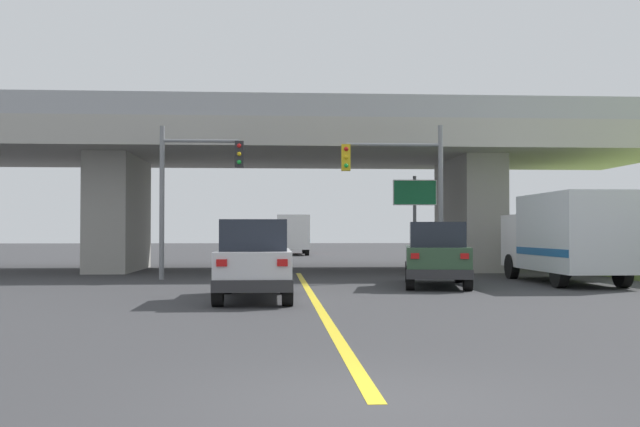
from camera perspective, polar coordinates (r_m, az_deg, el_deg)
name	(u,v)px	position (r m, az deg, el deg)	size (l,w,h in m)	color
ground	(296,270)	(34.20, -1.80, -4.27)	(160.00, 160.00, 0.00)	#353538
overpass_bridge	(296,161)	(34.31, -1.79, 4.00)	(33.01, 10.56, 7.07)	#A8A59E
lane_divider_stripe	(314,298)	(19.61, -0.49, -6.42)	(0.20, 23.95, 0.01)	yellow
suv_lead	(255,260)	(19.27, -4.95, -3.50)	(1.87, 4.72, 2.02)	silver
suv_crossing	(436,254)	(24.15, 8.75, -3.06)	(2.67, 5.00, 2.02)	#2D4C33
box_truck	(566,236)	(26.52, 18.06, -1.65)	(2.33, 6.82, 2.97)	silver
traffic_signal_nearside	(407,181)	(27.76, 6.54, 2.48)	(3.74, 0.36, 5.62)	slate
traffic_signal_farside	(190,180)	(27.89, -9.78, 2.48)	(3.04, 0.36, 5.57)	slate
highway_sign	(415,201)	(31.62, 7.16, 0.93)	(1.83, 0.17, 4.05)	#56595E
semi_truck_distant	(292,234)	(56.89, -2.09, -1.54)	(2.33, 7.35, 2.95)	red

